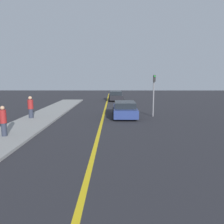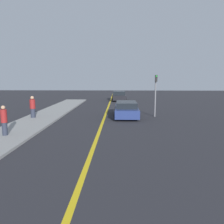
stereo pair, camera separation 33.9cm
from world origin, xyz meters
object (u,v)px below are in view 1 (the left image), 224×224
object	(u,v)px
car_ahead_center	(116,96)
pedestrian_mid_group	(31,107)
pedestrian_near_curb	(3,121)
traffic_light	(154,91)
car_near_right_lane	(125,109)

from	to	relation	value
car_ahead_center	pedestrian_mid_group	world-z (taller)	pedestrian_mid_group
pedestrian_near_curb	traffic_light	world-z (taller)	traffic_light
traffic_light	pedestrian_mid_group	bearing A→B (deg)	-171.72
car_near_right_lane	car_ahead_center	bearing A→B (deg)	92.72
car_near_right_lane	car_ahead_center	world-z (taller)	car_ahead_center
car_near_right_lane	traffic_light	size ratio (longest dim) A/B	1.36
car_near_right_lane	pedestrian_near_curb	world-z (taller)	pedestrian_near_curb
car_ahead_center	pedestrian_near_curb	size ratio (longest dim) A/B	2.37
car_ahead_center	traffic_light	xyz separation A→B (m)	(3.04, -13.10, 1.52)
pedestrian_mid_group	traffic_light	size ratio (longest dim) A/B	0.49
pedestrian_mid_group	traffic_light	bearing A→B (deg)	8.28
pedestrian_mid_group	car_near_right_lane	bearing A→B (deg)	10.60
car_ahead_center	pedestrian_mid_group	size ratio (longest dim) A/B	2.27
car_near_right_lane	traffic_light	xyz separation A→B (m)	(2.43, 0.04, 1.56)
car_ahead_center	pedestrian_near_curb	world-z (taller)	pedestrian_near_curb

